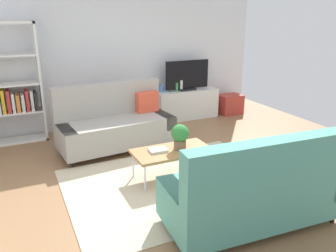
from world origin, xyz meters
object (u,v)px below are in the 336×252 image
object	(u,v)px
couch_green	(254,190)
bottle_0	(177,87)
bottle_1	(181,86)
tv_console	(186,104)
tv	(187,76)
bookshelf	(7,90)
vase_1	(169,88)
vase_0	(161,88)
coffee_table	(172,152)
couch_beige	(115,123)
table_book_0	(158,150)
storage_trunk	(230,104)
potted_plant	(180,136)

from	to	relation	value
couch_green	bottle_0	world-z (taller)	couch_green
bottle_1	tv_console	bearing A→B (deg)	14.92
tv	bookshelf	size ratio (longest dim) A/B	0.48
vase_1	couch_green	bearing A→B (deg)	-102.21
bottle_0	vase_1	bearing A→B (deg)	148.03
bookshelf	vase_0	world-z (taller)	bookshelf
coffee_table	tv	world-z (taller)	tv
vase_0	bookshelf	bearing A→B (deg)	-179.42
couch_green	bottle_0	xyz separation A→B (m)	(0.99, 3.84, 0.29)
bookshelf	bottle_1	size ratio (longest dim) A/B	9.09
couch_beige	table_book_0	size ratio (longest dim) A/B	8.20
tv	storage_trunk	world-z (taller)	tv
coffee_table	vase_0	xyz separation A→B (m)	(0.95, 2.51, 0.32)
tv	storage_trunk	xyz separation A→B (m)	(1.10, -0.08, -0.73)
couch_beige	potted_plant	bearing A→B (deg)	104.11
tv_console	storage_trunk	distance (m)	1.11
tv	bottle_0	bearing A→B (deg)	-175.57
potted_plant	vase_0	distance (m)	2.67
vase_1	potted_plant	bearing A→B (deg)	-112.01
vase_0	bottle_0	size ratio (longest dim) A/B	0.79
potted_plant	table_book_0	world-z (taller)	potted_plant
vase_1	bottle_1	xyz separation A→B (m)	(0.25, -0.09, 0.04)
couch_green	potted_plant	bearing A→B (deg)	101.06
vase_0	vase_1	bearing A→B (deg)	0.00
tv	coffee_table	bearing A→B (deg)	-122.16
tv	vase_1	distance (m)	0.47
coffee_table	tv_console	xyz separation A→B (m)	(1.53, 2.46, -0.07)
potted_plant	couch_beige	bearing A→B (deg)	109.19
table_book_0	bottle_0	distance (m)	2.82
bookshelf	tv_console	bearing A→B (deg)	-0.33
bottle_1	bookshelf	bearing A→B (deg)	178.98
potted_plant	vase_0	xyz separation A→B (m)	(0.85, 2.53, 0.09)
bookshelf	storage_trunk	distance (m)	4.68
couch_beige	vase_1	bearing A→B (deg)	-149.53
couch_beige	bottle_1	bearing A→B (deg)	-155.73
coffee_table	vase_0	distance (m)	2.70
coffee_table	vase_1	world-z (taller)	vase_1
storage_trunk	bottle_1	bearing A→B (deg)	177.25
bookshelf	storage_trunk	size ratio (longest dim) A/B	4.04
tv_console	vase_0	xyz separation A→B (m)	(-0.58, 0.05, 0.39)
potted_plant	table_book_0	size ratio (longest dim) A/B	1.51
tv_console	bookshelf	bearing A→B (deg)	179.67
table_book_0	bottle_1	size ratio (longest dim) A/B	1.04
couch_green	coffee_table	world-z (taller)	couch_green
tv	vase_1	size ratio (longest dim) A/B	6.52
bookshelf	potted_plant	xyz separation A→B (m)	(2.09, -2.50, -0.33)
tv	vase_0	xyz separation A→B (m)	(-0.58, 0.07, -0.24)
storage_trunk	vase_1	distance (m)	1.59
storage_trunk	bottle_1	distance (m)	1.36
coffee_table	table_book_0	xyz separation A→B (m)	(-0.20, 0.04, 0.04)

